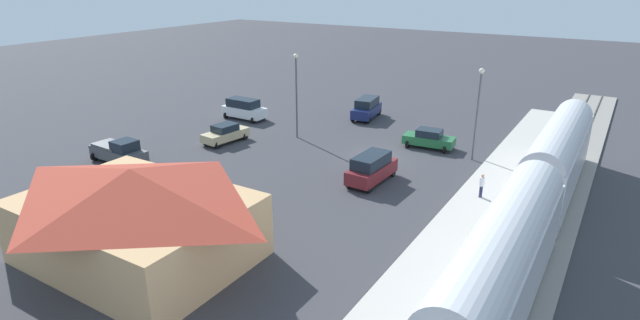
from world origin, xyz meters
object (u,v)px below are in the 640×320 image
object	(u,v)px
suv_maroon	(372,168)
light_pole_near_platform	(478,104)
passenger_train	(500,263)
station_building	(135,213)
pickup_charcoal	(119,152)
sedan_tan	(225,133)
sedan_green	(429,139)
light_pole_lot_center	(296,86)
suv_navy	(367,108)
pedestrian_on_platform	(482,184)
suv_white	(244,109)

from	to	relation	value
suv_maroon	light_pole_near_platform	bearing A→B (deg)	-120.03
passenger_train	station_building	bearing A→B (deg)	15.59
pickup_charcoal	station_building	bearing A→B (deg)	145.82
sedan_tan	light_pole_near_platform	bearing A→B (deg)	-160.65
pickup_charcoal	sedan_green	world-z (taller)	pickup_charcoal
light_pole_near_platform	light_pole_lot_center	bearing A→B (deg)	9.20
sedan_green	sedan_tan	bearing A→B (deg)	26.79
suv_navy	pickup_charcoal	world-z (taller)	suv_navy
light_pole_lot_center	pedestrian_on_platform	bearing A→B (deg)	164.21
passenger_train	pickup_charcoal	xyz separation A→B (m)	(31.51, -4.15, -1.83)
passenger_train	pickup_charcoal	bearing A→B (deg)	-7.50
passenger_train	sedan_tan	size ratio (longest dim) A/B	10.59
pedestrian_on_platform	sedan_tan	xyz separation A→B (m)	(23.82, -0.61, -0.40)
sedan_tan	light_pole_lot_center	xyz separation A→B (m)	(-4.84, -4.76, 4.13)
suv_white	pickup_charcoal	xyz separation A→B (m)	(0.00, 16.03, -0.12)
station_building	pedestrian_on_platform	bearing A→B (deg)	-128.87
passenger_train	sedan_tan	distance (m)	30.74
station_building	sedan_tan	distance (m)	20.59
suv_navy	sedan_tan	xyz separation A→B (m)	(7.40, 14.45, -0.27)
station_building	pickup_charcoal	xyz separation A→B (m)	(13.51, -9.17, -1.72)
passenger_train	suv_maroon	distance (m)	16.65
station_building	pickup_charcoal	world-z (taller)	station_building
light_pole_near_platform	passenger_train	bearing A→B (deg)	108.46
pedestrian_on_platform	suv_white	xyz separation A→B (m)	(27.53, -7.79, -0.13)
passenger_train	sedan_green	bearing A→B (deg)	-62.67
station_building	pickup_charcoal	bearing A→B (deg)	-34.18
suv_maroon	suv_white	bearing A→B (deg)	-23.94
light_pole_near_platform	pedestrian_on_platform	bearing A→B (deg)	109.51
suv_maroon	light_pole_lot_center	world-z (taller)	light_pole_lot_center
passenger_train	suv_maroon	size ratio (longest dim) A/B	10.01
suv_white	suv_maroon	bearing A→B (deg)	156.06
sedan_green	suv_navy	bearing A→B (deg)	-32.81
sedan_tan	suv_maroon	bearing A→B (deg)	174.56
suv_maroon	suv_navy	world-z (taller)	same
station_building	suv_maroon	bearing A→B (deg)	-110.18
suv_maroon	passenger_train	bearing A→B (deg)	136.09
sedan_green	light_pole_near_platform	bearing A→B (deg)	165.98
pedestrian_on_platform	light_pole_lot_center	world-z (taller)	light_pole_lot_center
passenger_train	suv_navy	xyz separation A→B (m)	(20.39, -27.44, -1.71)
pickup_charcoal	light_pole_lot_center	bearing A→B (deg)	-122.16
passenger_train	light_pole_lot_center	distance (m)	29.10
pedestrian_on_platform	suv_white	distance (m)	28.62
station_building	suv_white	distance (m)	28.63
suv_maroon	sedan_tan	xyz separation A→B (m)	(15.86, -1.51, -0.27)
suv_maroon	suv_white	size ratio (longest dim) A/B	1.01
pickup_charcoal	sedan_tan	bearing A→B (deg)	-112.78
suv_white	pickup_charcoal	size ratio (longest dim) A/B	0.90
passenger_train	suv_navy	distance (m)	34.23
pedestrian_on_platform	sedan_tan	size ratio (longest dim) A/B	0.36
suv_maroon	sedan_tan	size ratio (longest dim) A/B	1.06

